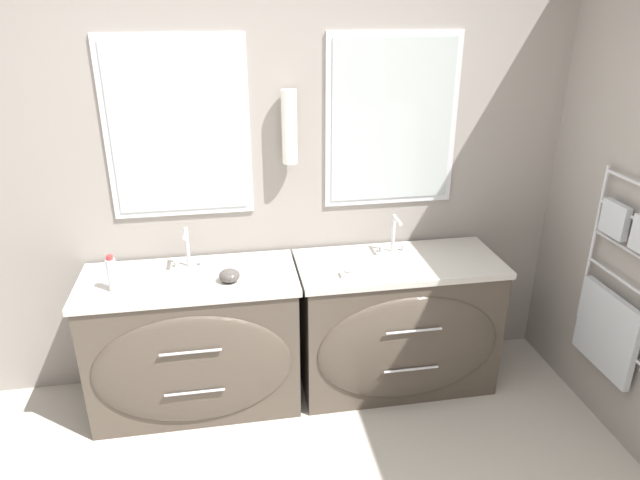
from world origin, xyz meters
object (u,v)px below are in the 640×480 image
vanity_left (195,344)px  amenity_bowl (229,276)px  vanity_right (397,325)px  toiletry_bottle (112,274)px

vanity_left → amenity_bowl: bearing=-14.2°
vanity_right → toiletry_bottle: size_ratio=5.96×
vanity_left → toiletry_bottle: 0.63m
vanity_left → amenity_bowl: 0.50m
vanity_right → amenity_bowl: size_ratio=10.34×
vanity_left → vanity_right: same height
vanity_right → amenity_bowl: amenity_bowl is taller
toiletry_bottle → vanity_left: bearing=8.3°
vanity_right → toiletry_bottle: 1.66m
vanity_right → toiletry_bottle: bearing=-178.0°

